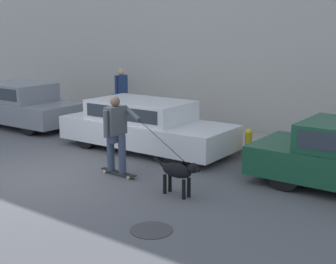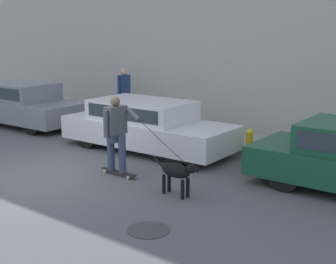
{
  "view_description": "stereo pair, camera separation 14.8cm",
  "coord_description": "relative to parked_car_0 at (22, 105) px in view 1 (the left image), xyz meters",
  "views": [
    {
      "loc": [
        7.7,
        -6.07,
        3.05
      ],
      "look_at": [
        2.02,
        1.54,
        0.95
      ],
      "focal_mm": 50.0,
      "sensor_mm": 36.0,
      "label": 1
    },
    {
      "loc": [
        7.82,
        -5.98,
        3.05
      ],
      "look_at": [
        2.02,
        1.54,
        0.95
      ],
      "focal_mm": 50.0,
      "sensor_mm": 36.0,
      "label": 2
    }
  ],
  "objects": [
    {
      "name": "ground_plane",
      "position": [
        4.85,
        -2.94,
        -0.67
      ],
      "size": [
        36.0,
        36.0,
        0.0
      ],
      "primitive_type": "plane",
      "color": "#545459"
    },
    {
      "name": "back_wall",
      "position": [
        4.85,
        3.12,
        2.26
      ],
      "size": [
        32.0,
        0.3,
        5.85
      ],
      "color": "#B2ADA8",
      "rests_on": "ground_plane"
    },
    {
      "name": "sidewalk_curb",
      "position": [
        4.85,
        2.01,
        -0.59
      ],
      "size": [
        30.0,
        1.88,
        0.16
      ],
      "color": "gray",
      "rests_on": "ground_plane"
    },
    {
      "name": "parked_car_0",
      "position": [
        0.0,
        0.0,
        0.0
      ],
      "size": [
        4.0,
        1.89,
        1.37
      ],
      "rotation": [
        0.0,
        0.0,
        0.03
      ],
      "color": "black",
      "rests_on": "ground_plane"
    },
    {
      "name": "parked_car_1",
      "position": [
        5.09,
        0.0,
        -0.04
      ],
      "size": [
        4.6,
        1.87,
        1.28
      ],
      "rotation": [
        0.0,
        0.0,
        0.02
      ],
      "color": "black",
      "rests_on": "ground_plane"
    },
    {
      "name": "dog",
      "position": [
        7.76,
        -2.26,
        -0.2
      ],
      "size": [
        1.09,
        0.32,
        0.7
      ],
      "rotation": [
        0.0,
        0.0,
        -0.08
      ],
      "color": "black",
      "rests_on": "ground_plane"
    },
    {
      "name": "skateboarder",
      "position": [
        5.99,
        -2.03,
        0.29
      ],
      "size": [
        2.57,
        0.66,
        1.69
      ],
      "rotation": [
        0.0,
        0.0,
        -0.04
      ],
      "color": "beige",
      "rests_on": "ground_plane"
    },
    {
      "name": "pedestrian_with_bag",
      "position": [
        2.35,
        2.11,
        0.43
      ],
      "size": [
        0.23,
        0.61,
        1.66
      ],
      "rotation": [
        0.0,
        0.0,
        3.01
      ],
      "color": "#28282D",
      "rests_on": "sidewalk_curb"
    },
    {
      "name": "manhole_cover",
      "position": [
        8.32,
        -3.77,
        -0.66
      ],
      "size": [
        0.66,
        0.66,
        0.01
      ],
      "color": "#38383D",
      "rests_on": "ground_plane"
    },
    {
      "name": "fire_hydrant",
      "position": [
        7.61,
        0.82,
        -0.28
      ],
      "size": [
        0.18,
        0.18,
        0.73
      ],
      "color": "gold",
      "rests_on": "ground_plane"
    }
  ]
}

